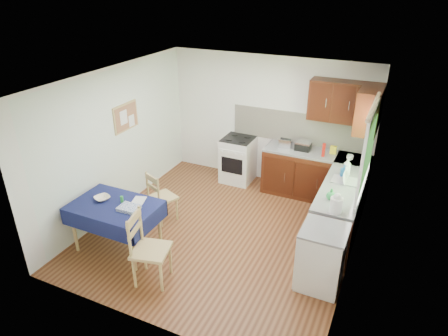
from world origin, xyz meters
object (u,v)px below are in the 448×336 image
at_px(toaster, 286,143).
at_px(sandwich_press, 303,146).
at_px(chair_near, 147,246).
at_px(dish_rack, 345,180).
at_px(dining_table, 115,211).
at_px(chair_far, 160,196).
at_px(kettle, 336,204).

xyz_separation_m(toaster, sandwich_press, (0.32, 0.03, -0.01)).
relative_size(chair_near, sandwich_press, 3.87).
relative_size(chair_near, dish_rack, 2.64).
bearing_deg(dining_table, sandwich_press, 63.53).
xyz_separation_m(chair_near, toaster, (0.89, 3.23, 0.43)).
distance_m(chair_far, sandwich_press, 2.74).
relative_size(dining_table, sandwich_press, 4.70).
distance_m(toaster, sandwich_press, 0.33).
xyz_separation_m(chair_far, sandwich_press, (1.87, 1.94, 0.50)).
bearing_deg(kettle, chair_far, -179.44).
xyz_separation_m(chair_far, dish_rack, (2.79, 1.00, 0.44)).
relative_size(dish_rack, kettle, 1.37).
relative_size(dining_table, kettle, 4.40).
bearing_deg(chair_near, kettle, -71.70).
bearing_deg(dish_rack, toaster, 122.88).
xyz_separation_m(dining_table, sandwich_press, (2.05, 2.86, 0.31)).
xyz_separation_m(dining_table, toaster, (1.72, 2.83, 0.32)).
relative_size(sandwich_press, kettle, 0.94).
relative_size(sandwich_press, dish_rack, 0.68).
xyz_separation_m(dish_rack, kettle, (0.03, -0.97, 0.11)).
distance_m(chair_near, kettle, 2.59).
distance_m(dining_table, dish_rack, 3.54).
relative_size(chair_far, dish_rack, 2.30).
distance_m(dining_table, kettle, 3.17).
height_order(chair_far, kettle, kettle).
bearing_deg(sandwich_press, toaster, -174.26).
bearing_deg(dish_rack, kettle, -108.79).
xyz_separation_m(chair_far, chair_near, (0.66, -1.32, 0.07)).
height_order(dining_table, chair_near, chair_near).
xyz_separation_m(sandwich_press, kettle, (0.95, -1.92, 0.05)).
bearing_deg(sandwich_press, dining_table, -125.74).
bearing_deg(kettle, dish_rack, 92.01).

